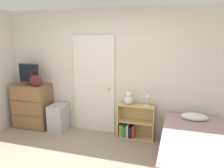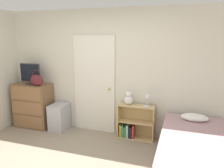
{
  "view_description": "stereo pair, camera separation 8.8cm",
  "coord_description": "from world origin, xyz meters",
  "px_view_note": "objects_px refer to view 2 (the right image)",
  "views": [
    {
      "loc": [
        1.4,
        -2.27,
        1.98
      ],
      "look_at": [
        0.19,
        1.65,
        1.1
      ],
      "focal_mm": 35.0,
      "sensor_mm": 36.0,
      "label": 1
    },
    {
      "loc": [
        1.48,
        -2.25,
        1.98
      ],
      "look_at": [
        0.19,
        1.65,
        1.1
      ],
      "focal_mm": 35.0,
      "sensor_mm": 36.0,
      "label": 2
    }
  ],
  "objects_px": {
    "bookshelf": "(133,125)",
    "teddy_bear": "(129,99)",
    "tv": "(30,73)",
    "bed": "(194,155)",
    "handbag": "(37,80)",
    "desk_lamp": "(148,98)",
    "storage_bin": "(59,117)",
    "dresser": "(33,105)"
  },
  "relations": [
    {
      "from": "storage_bin",
      "to": "desk_lamp",
      "type": "distance_m",
      "value": 1.99
    },
    {
      "from": "tv",
      "to": "dresser",
      "type": "bearing_deg",
      "value": 26.59
    },
    {
      "from": "bed",
      "to": "handbag",
      "type": "bearing_deg",
      "value": 168.89
    },
    {
      "from": "storage_bin",
      "to": "bed",
      "type": "bearing_deg",
      "value": -15.37
    },
    {
      "from": "dresser",
      "to": "tv",
      "type": "relative_size",
      "value": 1.98
    },
    {
      "from": "tv",
      "to": "bed",
      "type": "bearing_deg",
      "value": -12.28
    },
    {
      "from": "handbag",
      "to": "bed",
      "type": "bearing_deg",
      "value": -11.11
    },
    {
      "from": "teddy_bear",
      "to": "bed",
      "type": "xyz_separation_m",
      "value": [
        1.22,
        -0.85,
        -0.52
      ]
    },
    {
      "from": "tv",
      "to": "teddy_bear",
      "type": "xyz_separation_m",
      "value": [
        2.19,
        0.11,
        -0.41
      ]
    },
    {
      "from": "storage_bin",
      "to": "teddy_bear",
      "type": "distance_m",
      "value": 1.61
    },
    {
      "from": "tv",
      "to": "desk_lamp",
      "type": "distance_m",
      "value": 2.6
    },
    {
      "from": "bed",
      "to": "bookshelf",
      "type": "bearing_deg",
      "value": 142.53
    },
    {
      "from": "teddy_bear",
      "to": "tv",
      "type": "bearing_deg",
      "value": -177.23
    },
    {
      "from": "tv",
      "to": "storage_bin",
      "type": "bearing_deg",
      "value": 0.89
    },
    {
      "from": "bookshelf",
      "to": "teddy_bear",
      "type": "height_order",
      "value": "teddy_bear"
    },
    {
      "from": "handbag",
      "to": "bed",
      "type": "height_order",
      "value": "handbag"
    },
    {
      "from": "tv",
      "to": "bed",
      "type": "relative_size",
      "value": 0.25
    },
    {
      "from": "bookshelf",
      "to": "handbag",
      "type": "bearing_deg",
      "value": -173.37
    },
    {
      "from": "desk_lamp",
      "to": "tv",
      "type": "bearing_deg",
      "value": -178.5
    },
    {
      "from": "dresser",
      "to": "teddy_bear",
      "type": "relative_size",
      "value": 3.64
    },
    {
      "from": "handbag",
      "to": "bookshelf",
      "type": "bearing_deg",
      "value": 6.63
    },
    {
      "from": "handbag",
      "to": "teddy_bear",
      "type": "height_order",
      "value": "handbag"
    },
    {
      "from": "desk_lamp",
      "to": "dresser",
      "type": "bearing_deg",
      "value": -178.64
    },
    {
      "from": "storage_bin",
      "to": "bed",
      "type": "xyz_separation_m",
      "value": [
        2.74,
        -0.75,
        0.0
      ]
    },
    {
      "from": "bookshelf",
      "to": "teddy_bear",
      "type": "distance_m",
      "value": 0.54
    },
    {
      "from": "tv",
      "to": "handbag",
      "type": "xyz_separation_m",
      "value": [
        0.25,
        -0.12,
        -0.11
      ]
    },
    {
      "from": "bookshelf",
      "to": "bed",
      "type": "distance_m",
      "value": 1.41
    },
    {
      "from": "teddy_bear",
      "to": "desk_lamp",
      "type": "xyz_separation_m",
      "value": [
        0.38,
        -0.04,
        0.07
      ]
    },
    {
      "from": "tv",
      "to": "teddy_bear",
      "type": "bearing_deg",
      "value": 2.77
    },
    {
      "from": "storage_bin",
      "to": "teddy_bear",
      "type": "height_order",
      "value": "teddy_bear"
    },
    {
      "from": "bookshelf",
      "to": "desk_lamp",
      "type": "xyz_separation_m",
      "value": [
        0.28,
        -0.05,
        0.6
      ]
    },
    {
      "from": "teddy_bear",
      "to": "bed",
      "type": "distance_m",
      "value": 1.57
    },
    {
      "from": "handbag",
      "to": "desk_lamp",
      "type": "bearing_deg",
      "value": 4.67
    },
    {
      "from": "teddy_bear",
      "to": "desk_lamp",
      "type": "distance_m",
      "value": 0.39
    },
    {
      "from": "bookshelf",
      "to": "tv",
      "type": "bearing_deg",
      "value": -177.13
    },
    {
      "from": "handbag",
      "to": "dresser",
      "type": "bearing_deg",
      "value": 151.57
    },
    {
      "from": "storage_bin",
      "to": "bed",
      "type": "distance_m",
      "value": 2.84
    },
    {
      "from": "handbag",
      "to": "bookshelf",
      "type": "height_order",
      "value": "handbag"
    },
    {
      "from": "tv",
      "to": "desk_lamp",
      "type": "relative_size",
      "value": 1.86
    },
    {
      "from": "tv",
      "to": "bookshelf",
      "type": "relative_size",
      "value": 0.68
    },
    {
      "from": "storage_bin",
      "to": "desk_lamp",
      "type": "height_order",
      "value": "desk_lamp"
    },
    {
      "from": "desk_lamp",
      "to": "bed",
      "type": "distance_m",
      "value": 1.3
    }
  ]
}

